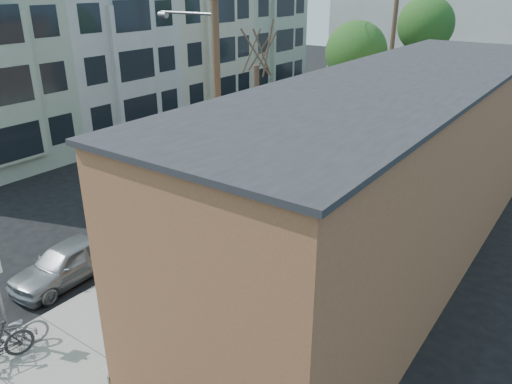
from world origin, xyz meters
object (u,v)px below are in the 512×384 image
Objects in this scene: patio_chair_a at (201,314)px; patio_chair_b at (201,312)px; patron_grey at (121,328)px; bus at (357,84)px; car_4 at (354,119)px; car_1 at (171,208)px; tree_leafy_far at (426,25)px; car_2 at (244,167)px; parked_bike_b at (7,334)px; patron_green at (201,280)px; car_3 at (314,141)px; parking_meter_far at (289,165)px; utility_pole_near at (216,94)px; car_0 at (67,262)px; tree_bare at (256,141)px; parking_meter_near at (142,242)px; cyclist at (178,259)px; tree_leafy_mid at (356,53)px.

patio_chair_a and patio_chair_b have the same top height.
patio_chair_b is 0.50× the size of patron_grey.
car_4 is at bearing -67.80° from bus.
car_1 is at bearing 149.65° from patio_chair_a.
tree_leafy_far is 1.54× the size of car_2.
parked_bike_b is at bearing -125.31° from patio_chair_a.
patron_green is 0.39× the size of car_1.
parking_meter_far is at bearing -75.10° from car_3.
patio_chair_b is at bearing 70.57° from parked_bike_b.
utility_pole_near is 11.36× the size of patio_chair_a.
car_2 is 1.08× the size of car_4.
patio_chair_a is 30.95m from bus.
car_1 reaches higher than car_0.
patron_green is at bearing 119.09° from patio_chair_b.
tree_leafy_far is 9.33× the size of patio_chair_b.
tree_bare is 9.12m from car_3.
bus reaches higher than patio_chair_b.
utility_pole_near is at bearing -79.49° from bus.
car_1 reaches higher than parking_meter_near.
patio_chair_a is at bearing -69.98° from car_4.
car_1 is 0.90× the size of car_2.
patio_chair_b is (3.90, -10.81, -0.39)m from parking_meter_far.
patron_grey is at bearing -57.54° from car_1.
car_2 reaches higher than parking_meter_far.
utility_pole_near reaches higher than patron_green.
parking_meter_far is at bearing -76.04° from car_4.
parking_meter_far is at bearing -91.92° from tree_leafy_far.
car_2 is (-2.49, 2.49, -2.41)m from tree_bare.
patio_chair_a is 0.18× the size of car_3.
tree_leafy_far is 4.33× the size of patron_green.
tree_leafy_far reaches higher than patio_chair_b.
utility_pole_near reaches higher than car_3.
car_2 is at bearing -82.57° from bus.
car_1 is 17.10m from car_4.
cyclist is 0.38× the size of car_0.
car_1 is at bearing -94.97° from tree_leafy_far.
tree_bare reaches higher than parking_meter_near.
car_0 is at bearing -104.85° from utility_pole_near.
patio_chair_a is (3.81, -5.46, -4.82)m from utility_pole_near.
tree_leafy_mid reaches higher than parked_bike_b.
cyclist is at bearing -45.44° from car_1.
patron_grey is at bearing -77.31° from bus.
bus is (-9.09, 29.49, 0.83)m from patio_chair_b.
parking_meter_near is 20.04m from car_4.
patio_chair_a is at bearing 69.58° from parked_bike_b.
parking_meter_near is 0.25× the size of car_4.
patron_green is 5.28m from parked_bike_b.
patio_chair_a is at bearing -70.06° from parking_meter_far.
car_1 is 0.47× the size of bus.
cyclist is at bearing 136.32° from patio_chair_b.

